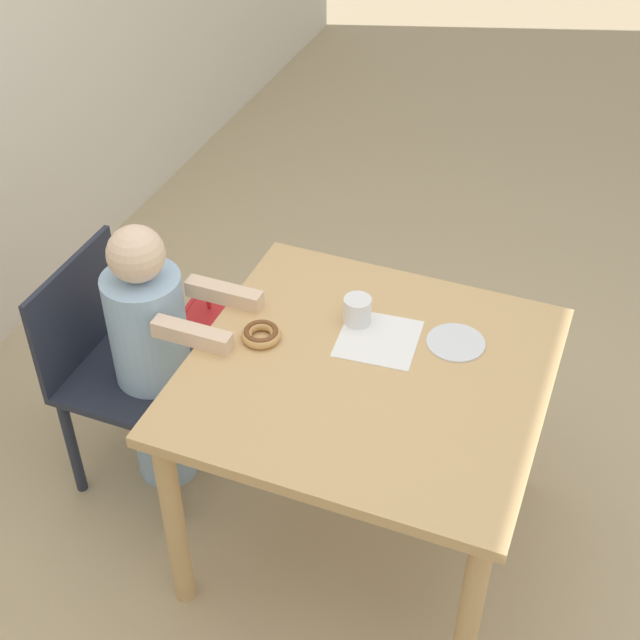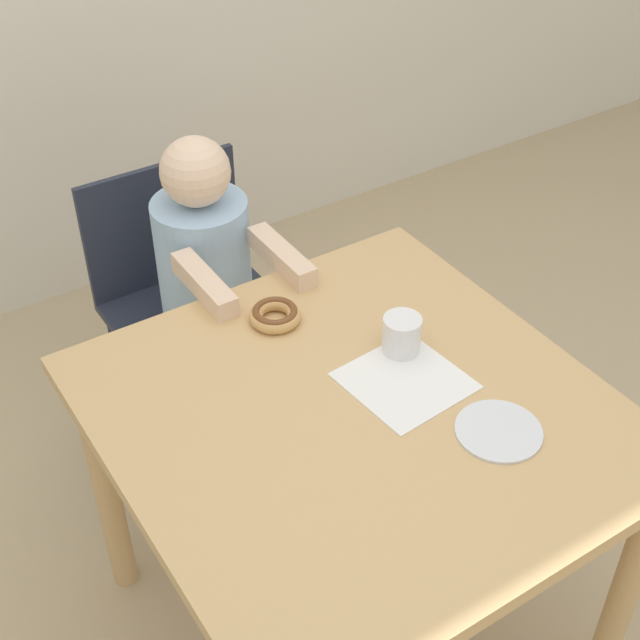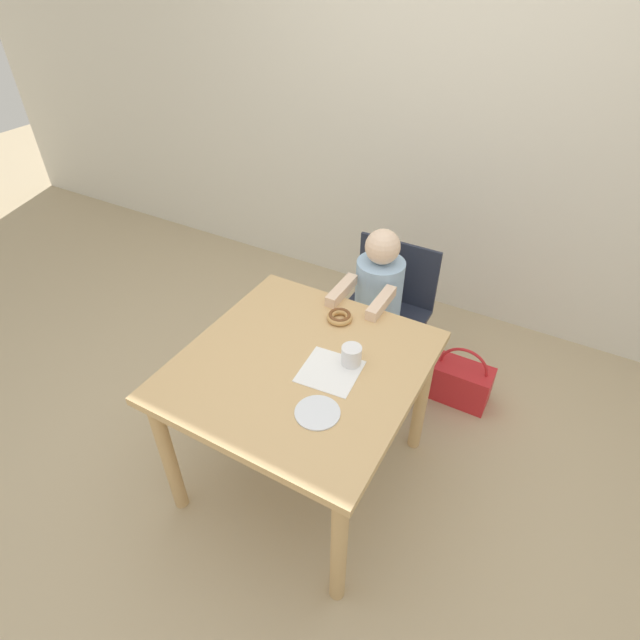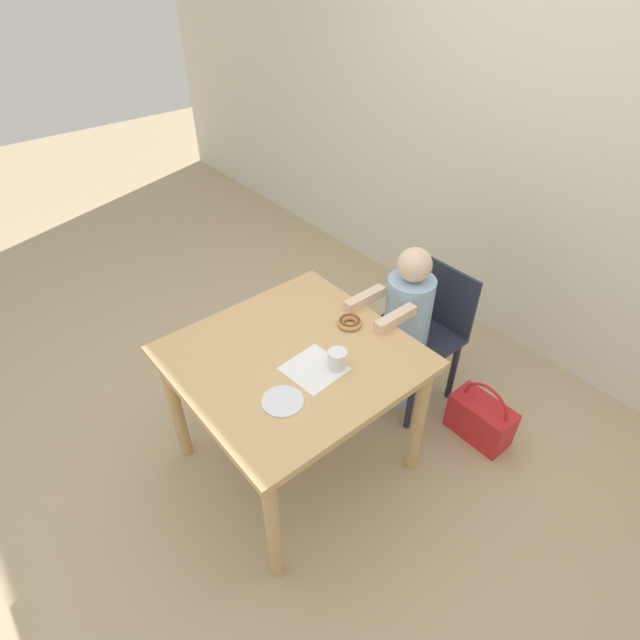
# 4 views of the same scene
# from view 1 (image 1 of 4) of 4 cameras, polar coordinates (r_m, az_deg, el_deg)

# --- Properties ---
(ground_plane) EXTENTS (12.00, 12.00, 0.00)m
(ground_plane) POSITION_cam_1_polar(r_m,az_deg,el_deg) (2.94, 2.61, -13.51)
(ground_plane) COLOR tan
(dining_table) EXTENTS (0.92, 0.95, 0.72)m
(dining_table) POSITION_cam_1_polar(r_m,az_deg,el_deg) (2.48, 3.03, -4.90)
(dining_table) COLOR tan
(dining_table) RESTS_ON ground_plane
(chair) EXTENTS (0.45, 0.42, 0.79)m
(chair) POSITION_cam_1_polar(r_m,az_deg,el_deg) (2.90, -12.42, -2.87)
(chair) COLOR #232838
(chair) RESTS_ON ground_plane
(child_figure) EXTENTS (0.25, 0.45, 0.98)m
(child_figure) POSITION_cam_1_polar(r_m,az_deg,el_deg) (2.81, -10.56, -2.54)
(child_figure) COLOR #99BCE0
(child_figure) RESTS_ON ground_plane
(donut) EXTENTS (0.11, 0.11, 0.03)m
(donut) POSITION_cam_1_polar(r_m,az_deg,el_deg) (2.49, -3.79, -0.89)
(donut) COLOR tan
(donut) RESTS_ON dining_table
(napkin) EXTENTS (0.24, 0.24, 0.00)m
(napkin) POSITION_cam_1_polar(r_m,az_deg,el_deg) (2.50, 3.75, -1.20)
(napkin) COLOR white
(napkin) RESTS_ON dining_table
(handbag) EXTENTS (0.33, 0.17, 0.36)m
(handbag) POSITION_cam_1_polar(r_m,az_deg,el_deg) (3.40, -7.87, -1.79)
(handbag) COLOR red
(handbag) RESTS_ON ground_plane
(cup) EXTENTS (0.08, 0.08, 0.08)m
(cup) POSITION_cam_1_polar(r_m,az_deg,el_deg) (2.53, 2.40, 0.61)
(cup) COLOR white
(cup) RESTS_ON dining_table
(plate) EXTENTS (0.16, 0.16, 0.01)m
(plate) POSITION_cam_1_polar(r_m,az_deg,el_deg) (2.51, 8.69, -1.44)
(plate) COLOR silver
(plate) RESTS_ON dining_table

